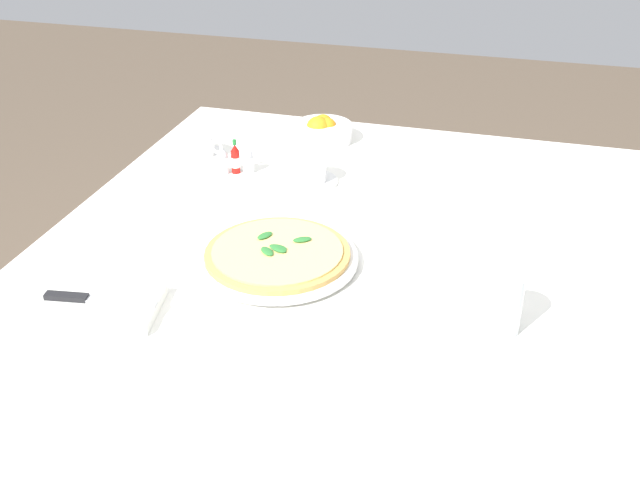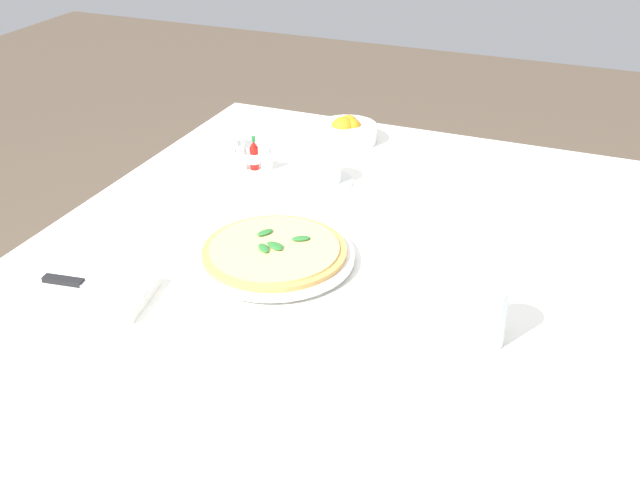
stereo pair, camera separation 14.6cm
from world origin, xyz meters
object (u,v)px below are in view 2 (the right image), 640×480
(coffee_cup_near_left, at_px, (223,142))
(hot_sauce_bottle, at_px, (254,156))
(pizza_plate, at_px, (275,256))
(coffee_cup_near_right, at_px, (325,170))
(salt_shaker, at_px, (267,160))
(water_glass_back_corner, at_px, (484,318))
(dinner_knife, at_px, (89,285))
(pepper_shaker, at_px, (242,159))
(pizza, at_px, (275,250))
(citrus_bowl, at_px, (347,131))
(napkin_folded, at_px, (89,291))

(coffee_cup_near_left, bearing_deg, hot_sauce_bottle, -28.69)
(pizza_plate, distance_m, coffee_cup_near_right, 0.36)
(hot_sauce_bottle, distance_m, salt_shaker, 0.03)
(water_glass_back_corner, xyz_separation_m, dinner_knife, (-0.66, -0.13, -0.02))
(hot_sauce_bottle, bearing_deg, pepper_shaker, -160.35)
(pizza, height_order, coffee_cup_near_right, coffee_cup_near_right)
(coffee_cup_near_left, relative_size, citrus_bowl, 0.88)
(coffee_cup_near_left, xyz_separation_m, napkin_folded, (0.10, -0.66, -0.02))
(salt_shaker, bearing_deg, napkin_folded, -95.08)
(napkin_folded, bearing_deg, water_glass_back_corner, 0.82)
(coffee_cup_near_left, height_order, water_glass_back_corner, water_glass_back_corner)
(pizza_plate, distance_m, salt_shaker, 0.43)
(coffee_cup_near_right, bearing_deg, water_glass_back_corner, -45.06)
(water_glass_back_corner, height_order, salt_shaker, water_glass_back_corner)
(coffee_cup_near_left, distance_m, water_glass_back_corner, 0.93)
(pepper_shaker, bearing_deg, salt_shaker, 19.65)
(pizza, bearing_deg, pepper_shaker, 125.52)
(water_glass_back_corner, bearing_deg, pizza, 166.85)
(coffee_cup_near_right, height_order, citrus_bowl, same)
(coffee_cup_near_left, distance_m, napkin_folded, 0.67)
(pizza, height_order, napkin_folded, pizza)
(napkin_folded, bearing_deg, hot_sauce_bottle, 76.97)
(pizza, height_order, citrus_bowl, citrus_bowl)
(pizza, xyz_separation_m, hot_sauce_bottle, (-0.23, 0.37, 0.01))
(pizza, xyz_separation_m, pepper_shaker, (-0.25, 0.36, 0.00))
(citrus_bowl, bearing_deg, coffee_cup_near_left, -145.47)
(water_glass_back_corner, relative_size, salt_shaker, 1.87)
(napkin_folded, relative_size, salt_shaker, 4.27)
(coffee_cup_near_left, distance_m, citrus_bowl, 0.32)
(pizza, relative_size, citrus_bowl, 1.82)
(pizza_plate, height_order, hot_sauce_bottle, hot_sauce_bottle)
(dinner_knife, height_order, salt_shaker, salt_shaker)
(dinner_knife, xyz_separation_m, salt_shaker, (0.05, 0.61, 0.00))
(hot_sauce_bottle, bearing_deg, citrus_bowl, 60.12)
(pepper_shaker, bearing_deg, dinner_knife, -89.51)
(water_glass_back_corner, distance_m, napkin_folded, 0.68)
(hot_sauce_bottle, bearing_deg, napkin_folded, -92.48)
(pizza_plate, distance_m, dinner_knife, 0.34)
(pizza, xyz_separation_m, citrus_bowl, (-0.08, 0.61, 0.00))
(napkin_folded, xyz_separation_m, dinner_knife, (0.00, 0.00, 0.01))
(coffee_cup_near_right, xyz_separation_m, salt_shaker, (-0.15, 0.01, -0.01))
(pizza_plate, relative_size, citrus_bowl, 2.02)
(coffee_cup_near_left, relative_size, dinner_knife, 0.68)
(coffee_cup_near_left, bearing_deg, pepper_shaker, -39.30)
(coffee_cup_near_right, distance_m, salt_shaker, 0.15)
(dinner_knife, xyz_separation_m, citrus_bowl, (0.17, 0.84, 0.00))
(water_glass_back_corner, height_order, hot_sauce_bottle, water_glass_back_corner)
(coffee_cup_near_right, xyz_separation_m, napkin_folded, (-0.21, -0.59, -0.02))
(hot_sauce_bottle, bearing_deg, pizza_plate, -58.30)
(pizza, xyz_separation_m, coffee_cup_near_right, (-0.04, 0.36, 0.01))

